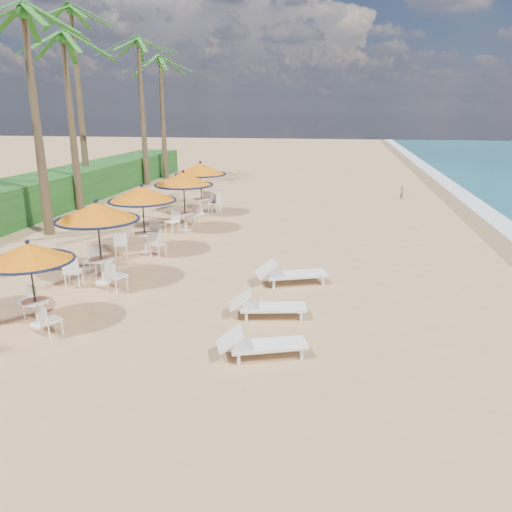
{
  "coord_description": "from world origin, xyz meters",
  "views": [
    {
      "loc": [
        1.89,
        -10.09,
        5.16
      ],
      "look_at": [
        -0.38,
        3.07,
        1.2
      ],
      "focal_mm": 35.0,
      "sensor_mm": 36.0,
      "label": 1
    }
  ],
  "objects_px": {
    "station_3": "(183,184)",
    "station_4": "(202,175)",
    "lounger_near": "(259,344)",
    "lounger_mid": "(265,306)",
    "station_0": "(30,261)",
    "station_2": "(142,203)",
    "station_1": "(96,222)",
    "lounger_far": "(289,273)"
  },
  "relations": [
    {
      "from": "lounger_near",
      "to": "lounger_mid",
      "type": "distance_m",
      "value": 2.15
    },
    {
      "from": "station_0",
      "to": "lounger_near",
      "type": "xyz_separation_m",
      "value": [
        5.68,
        -0.72,
        -1.35
      ]
    },
    {
      "from": "station_3",
      "to": "lounger_mid",
      "type": "height_order",
      "value": "station_3"
    },
    {
      "from": "station_3",
      "to": "station_4",
      "type": "bearing_deg",
      "value": 92.92
    },
    {
      "from": "lounger_mid",
      "to": "lounger_far",
      "type": "distance_m",
      "value": 2.62
    },
    {
      "from": "station_1",
      "to": "lounger_far",
      "type": "distance_m",
      "value": 5.96
    },
    {
      "from": "station_1",
      "to": "lounger_mid",
      "type": "distance_m",
      "value": 5.87
    },
    {
      "from": "station_0",
      "to": "lounger_far",
      "type": "height_order",
      "value": "station_0"
    },
    {
      "from": "lounger_near",
      "to": "station_2",
      "type": "bearing_deg",
      "value": 107.51
    },
    {
      "from": "station_4",
      "to": "lounger_near",
      "type": "relative_size",
      "value": 1.32
    },
    {
      "from": "station_2",
      "to": "lounger_mid",
      "type": "distance_m",
      "value": 7.58
    },
    {
      "from": "station_0",
      "to": "lounger_far",
      "type": "relative_size",
      "value": 0.97
    },
    {
      "from": "station_3",
      "to": "lounger_mid",
      "type": "bearing_deg",
      "value": -60.82
    },
    {
      "from": "station_3",
      "to": "station_2",
      "type": "bearing_deg",
      "value": -95.8
    },
    {
      "from": "station_0",
      "to": "station_4",
      "type": "bearing_deg",
      "value": 88.57
    },
    {
      "from": "station_1",
      "to": "lounger_far",
      "type": "bearing_deg",
      "value": 8.31
    },
    {
      "from": "station_4",
      "to": "station_0",
      "type": "bearing_deg",
      "value": -91.43
    },
    {
      "from": "station_0",
      "to": "station_1",
      "type": "distance_m",
      "value": 3.21
    },
    {
      "from": "lounger_far",
      "to": "station_2",
      "type": "bearing_deg",
      "value": 134.31
    },
    {
      "from": "lounger_near",
      "to": "station_1",
      "type": "bearing_deg",
      "value": 125.42
    },
    {
      "from": "station_0",
      "to": "lounger_near",
      "type": "height_order",
      "value": "station_0"
    },
    {
      "from": "station_0",
      "to": "lounger_mid",
      "type": "xyz_separation_m",
      "value": [
        5.48,
        1.43,
        -1.35
      ]
    },
    {
      "from": "station_4",
      "to": "lounger_near",
      "type": "bearing_deg",
      "value": -69.98
    },
    {
      "from": "station_1",
      "to": "lounger_near",
      "type": "relative_size",
      "value": 1.29
    },
    {
      "from": "station_0",
      "to": "station_4",
      "type": "distance_m",
      "value": 13.91
    },
    {
      "from": "station_3",
      "to": "lounger_near",
      "type": "distance_m",
      "value": 12.26
    },
    {
      "from": "station_1",
      "to": "station_2",
      "type": "xyz_separation_m",
      "value": [
        0.06,
        3.41,
        -0.02
      ]
    },
    {
      "from": "lounger_near",
      "to": "station_3",
      "type": "bearing_deg",
      "value": 95.57
    },
    {
      "from": "lounger_mid",
      "to": "station_3",
      "type": "bearing_deg",
      "value": 108.09
    },
    {
      "from": "station_0",
      "to": "station_3",
      "type": "height_order",
      "value": "station_3"
    },
    {
      "from": "station_0",
      "to": "station_4",
      "type": "xyz_separation_m",
      "value": [
        0.35,
        13.91,
        0.27
      ]
    },
    {
      "from": "station_1",
      "to": "lounger_mid",
      "type": "xyz_separation_m",
      "value": [
        5.37,
        -1.77,
        -1.58
      ]
    },
    {
      "from": "lounger_mid",
      "to": "lounger_far",
      "type": "height_order",
      "value": "lounger_far"
    },
    {
      "from": "station_2",
      "to": "station_4",
      "type": "xyz_separation_m",
      "value": [
        0.19,
        7.3,
        0.06
      ]
    },
    {
      "from": "station_0",
      "to": "station_2",
      "type": "relative_size",
      "value": 0.85
    },
    {
      "from": "station_2",
      "to": "lounger_far",
      "type": "distance_m",
      "value": 6.39
    },
    {
      "from": "station_3",
      "to": "lounger_far",
      "type": "xyz_separation_m",
      "value": [
        5.27,
        -6.25,
        -1.66
      ]
    },
    {
      "from": "lounger_far",
      "to": "lounger_near",
      "type": "bearing_deg",
      "value": -112.72
    },
    {
      "from": "lounger_mid",
      "to": "station_0",
      "type": "bearing_deg",
      "value": -176.5
    },
    {
      "from": "station_3",
      "to": "station_4",
      "type": "relative_size",
      "value": 0.99
    },
    {
      "from": "station_0",
      "to": "lounger_mid",
      "type": "bearing_deg",
      "value": 14.59
    },
    {
      "from": "lounger_near",
      "to": "lounger_far",
      "type": "height_order",
      "value": "lounger_far"
    }
  ]
}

